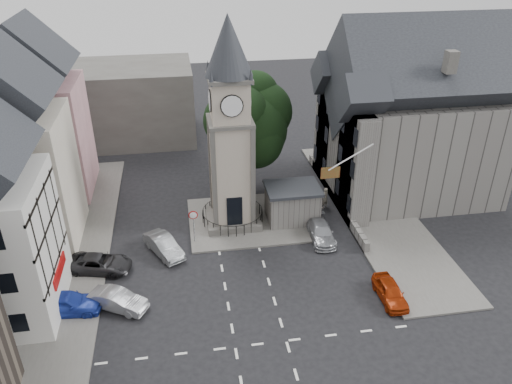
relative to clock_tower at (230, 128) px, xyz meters
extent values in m
plane|color=black|center=(0.00, -7.99, -8.12)|extent=(120.00, 120.00, 0.00)
cube|color=#595651|center=(-12.50, -1.99, -8.05)|extent=(6.00, 30.00, 0.14)
cube|color=#595651|center=(12.00, 0.01, -8.05)|extent=(6.00, 26.00, 0.14)
cube|color=#595651|center=(1.50, 0.01, -8.04)|extent=(10.00, 8.00, 0.16)
cube|color=silver|center=(0.00, -13.49, -8.12)|extent=(20.00, 8.00, 0.01)
cube|color=#4C4944|center=(0.00, 0.01, -7.77)|extent=(4.20, 4.20, 0.70)
torus|color=black|center=(0.00, 0.01, -7.04)|extent=(4.86, 4.86, 0.06)
cube|color=#B1A08E|center=(0.00, 0.01, -3.42)|extent=(3.00, 3.00, 8.00)
cube|color=black|center=(0.00, -1.44, -6.22)|extent=(1.20, 0.25, 2.40)
cube|color=#4C4944|center=(0.00, 0.01, 0.58)|extent=(3.30, 3.30, 0.25)
cube|color=#B1A08E|center=(0.00, 0.01, 2.18)|extent=(2.70, 2.70, 3.20)
cylinder|color=white|center=(0.00, -1.39, 2.18)|extent=(1.50, 0.12, 1.50)
cube|color=#4C4944|center=(0.00, 0.01, 3.78)|extent=(3.10, 3.10, 0.30)
cone|color=black|center=(0.00, 0.01, 6.03)|extent=(3.40, 3.40, 4.20)
cube|color=#67635F|center=(4.80, -0.49, -6.72)|extent=(4.00, 3.00, 2.80)
cube|color=black|center=(4.80, -0.49, -5.17)|extent=(4.30, 3.30, 0.25)
cylinder|color=black|center=(2.00, 5.01, -5.92)|extent=(0.70, 0.70, 4.40)
cylinder|color=black|center=(-3.20, -2.49, -6.87)|extent=(0.10, 0.10, 2.50)
cone|color=#A50C0C|center=(-3.20, -2.59, -5.62)|extent=(0.70, 0.06, 0.70)
cone|color=white|center=(-3.20, -2.61, -5.62)|extent=(0.54, 0.04, 0.54)
cube|color=#B57C82|center=(-15.50, 8.01, -3.12)|extent=(7.50, 7.00, 10.00)
cube|color=beige|center=(-15.50, 0.01, -3.12)|extent=(7.50, 7.00, 10.00)
cube|color=#4C4944|center=(-12.00, 20.01, -4.12)|extent=(20.00, 10.00, 8.00)
cube|color=#67635F|center=(16.00, 3.01, -3.62)|extent=(14.00, 10.00, 9.00)
cube|color=#67635F|center=(9.80, -0.49, -3.62)|extent=(1.60, 4.40, 9.00)
cube|color=#67635F|center=(9.80, 6.51, -3.62)|extent=(1.60, 4.40, 9.00)
cube|color=#67635F|center=(9.20, 2.01, -7.67)|extent=(0.40, 16.00, 0.90)
cylinder|color=white|center=(8.00, -3.99, -1.12)|extent=(3.17, 0.10, 1.89)
plane|color=#B21414|center=(6.60, -3.99, -2.22)|extent=(1.40, 0.00, 1.40)
imported|color=#1C339F|center=(-11.50, -8.91, -7.38)|extent=(4.50, 2.11, 1.49)
imported|color=#9EA0A6|center=(-8.37, -9.03, -7.49)|extent=(3.99, 2.98, 1.26)
imported|color=#29292B|center=(-9.91, -4.87, -7.51)|extent=(4.78, 3.04, 1.23)
imported|color=gray|center=(-5.50, -3.49, -7.45)|extent=(3.18, 4.25, 1.34)
imported|color=#9A9CA2|center=(6.39, -3.49, -7.51)|extent=(1.90, 4.28, 1.22)
imported|color=#9C2908|center=(8.87, -10.99, -7.51)|extent=(1.46, 3.60, 1.23)
imported|color=#A99F8B|center=(8.00, 1.05, -7.19)|extent=(0.82, 0.74, 1.87)
camera|label=1|loc=(-3.70, -34.29, 13.48)|focal=35.00mm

